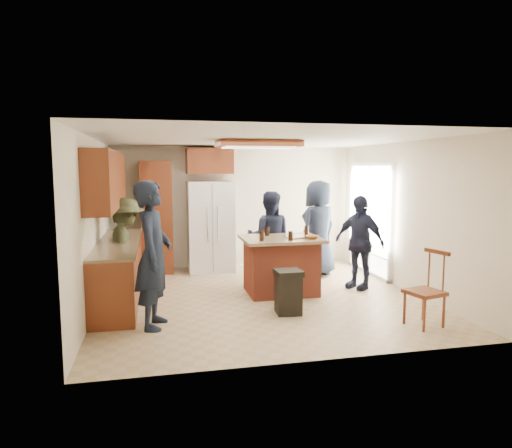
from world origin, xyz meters
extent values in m
plane|color=tan|center=(0.00, 0.00, 0.00)|extent=(5.00, 5.00, 0.00)
plane|color=white|center=(0.00, 0.00, 2.50)|extent=(5.00, 5.00, 0.00)
plane|color=beige|center=(0.00, 2.50, 1.25)|extent=(5.00, 0.00, 5.00)
plane|color=beige|center=(0.00, -2.50, 1.25)|extent=(5.00, 0.00, 5.00)
plane|color=beige|center=(-2.50, 0.00, 1.25)|extent=(0.00, 5.00, 5.00)
plane|color=beige|center=(2.50, 0.00, 1.25)|extent=(0.00, 5.00, 5.00)
cube|color=white|center=(2.48, 1.20, 1.05)|extent=(0.02, 1.60, 2.10)
cube|color=white|center=(2.46, 1.20, 1.05)|extent=(0.08, 1.72, 2.10)
cube|color=maroon|center=(0.00, 0.20, 2.44)|extent=(1.30, 0.70, 0.10)
cube|color=white|center=(0.00, 0.20, 2.38)|extent=(1.10, 0.50, 0.02)
cube|color=olive|center=(4.00, 1.20, -0.05)|extent=(3.00, 3.00, 0.10)
cube|color=#593319|center=(4.70, 1.80, 1.00)|extent=(1.40, 1.60, 2.00)
imported|color=black|center=(-1.65, -1.03, 0.95)|extent=(0.63, 0.77, 1.90)
imported|color=black|center=(0.36, 0.91, 0.83)|extent=(0.90, 0.68, 1.65)
imported|color=#192132|center=(1.42, 1.27, 0.92)|extent=(1.07, 0.96, 1.83)
imported|color=#1A1F35|center=(1.77, 0.20, 0.80)|extent=(0.91, 1.05, 1.60)
imported|color=#353921|center=(-2.09, 0.48, 0.80)|extent=(0.70, 1.11, 1.60)
cube|color=maroon|center=(-2.20, 0.40, 0.44)|extent=(0.60, 3.00, 0.88)
cube|color=#846B4C|center=(-2.20, 0.40, 0.90)|extent=(0.64, 3.00, 0.04)
cube|color=maroon|center=(-2.33, 0.40, 1.88)|extent=(0.35, 3.00, 0.85)
cube|color=maroon|center=(-1.60, 2.20, 1.10)|extent=(0.60, 0.60, 2.20)
cube|color=maroon|center=(-0.55, 2.20, 2.20)|extent=(0.90, 0.60, 0.50)
cube|color=white|center=(-0.55, 2.12, 0.90)|extent=(0.90, 0.72, 1.80)
cube|color=gray|center=(-0.55, 1.75, 0.90)|extent=(0.01, 0.01, 1.71)
cylinder|color=silver|center=(-0.65, 1.73, 0.99)|extent=(0.02, 0.02, 0.70)
cylinder|color=silver|center=(-0.45, 1.73, 0.99)|extent=(0.02, 0.02, 0.70)
cube|color=#A13E29|center=(0.39, 0.19, 0.44)|extent=(1.10, 0.85, 0.88)
cube|color=#906E53|center=(0.39, 0.19, 0.91)|extent=(1.28, 1.03, 0.05)
cube|color=silver|center=(0.64, 0.14, 0.94)|extent=(0.43, 0.36, 0.02)
imported|color=brown|center=(0.84, -0.06, 0.96)|extent=(0.28, 0.28, 0.05)
cylinder|color=black|center=(0.00, -0.08, 1.01)|extent=(0.07, 0.07, 0.15)
cylinder|color=black|center=(0.21, 0.43, 1.01)|extent=(0.07, 0.07, 0.15)
cylinder|color=black|center=(0.89, 0.39, 1.01)|extent=(0.07, 0.07, 0.15)
cylinder|color=black|center=(0.44, -0.16, 1.01)|extent=(0.07, 0.07, 0.15)
cylinder|color=black|center=(0.03, 0.05, 1.01)|extent=(0.07, 0.07, 0.15)
cube|color=black|center=(0.20, -0.88, 0.28)|extent=(0.36, 0.36, 0.55)
cube|color=black|center=(0.20, -0.88, 0.59)|extent=(0.37, 0.37, 0.08)
cube|color=maroon|center=(1.78, -1.76, 0.45)|extent=(0.51, 0.51, 0.05)
cylinder|color=maroon|center=(1.66, -1.97, 0.22)|extent=(0.04, 0.04, 0.44)
cylinder|color=maroon|center=(1.99, -1.88, 0.22)|extent=(0.04, 0.04, 0.44)
cylinder|color=maroon|center=(1.58, -1.64, 0.22)|extent=(0.04, 0.04, 0.44)
cylinder|color=maroon|center=(1.91, -1.55, 0.22)|extent=(0.04, 0.04, 0.44)
cube|color=maroon|center=(1.97, -1.71, 0.97)|extent=(0.14, 0.40, 0.05)
cylinder|color=maroon|center=(2.00, -1.83, 0.72)|extent=(0.03, 0.03, 0.50)
cylinder|color=maroon|center=(1.94, -1.60, 0.72)|extent=(0.03, 0.03, 0.50)
camera|label=1|loc=(-1.59, -6.93, 2.05)|focal=32.00mm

